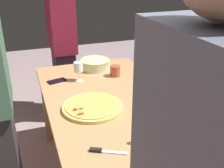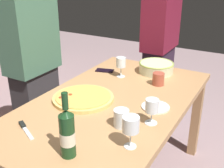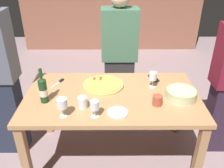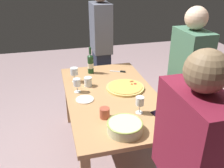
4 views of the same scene
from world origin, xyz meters
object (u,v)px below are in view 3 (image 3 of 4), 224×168
object	(u,v)px
wine_bottle	(43,90)
wine_glass_near_pizza	(153,77)
cup_amber	(83,102)
pizza_knife	(59,82)
cell_phone	(154,78)
wine_glass_far_left	(62,104)
cup_ceramic	(157,100)
person_guest_right	(119,57)
serving_bowl	(181,94)
pizza	(103,85)
wine_glass_by_bottle	(95,106)
dining_table	(112,103)
side_plate	(118,112)

from	to	relation	value
wine_bottle	wine_glass_near_pizza	xyz separation A→B (m)	(0.98, 0.25, -0.01)
cup_amber	pizza_knife	size ratio (longest dim) A/B	0.55
wine_bottle	pizza_knife	distance (m)	0.37
cell_phone	pizza_knife	world-z (taller)	pizza_knife
wine_glass_far_left	cup_ceramic	distance (m)	0.80
pizza_knife	person_guest_right	bearing A→B (deg)	40.72
serving_bowl	wine_glass_near_pizza	size ratio (longest dim) A/B	1.78
person_guest_right	serving_bowl	bearing A→B (deg)	39.07
pizza	cup_ceramic	bearing A→B (deg)	-34.99
wine_glass_near_pizza	wine_glass_by_bottle	size ratio (longest dim) A/B	1.07
pizza	wine_glass_near_pizza	xyz separation A→B (m)	(0.48, -0.02, 0.10)
cup_amber	person_guest_right	world-z (taller)	person_guest_right
person_guest_right	cell_phone	bearing A→B (deg)	43.55
pizza	cup_amber	xyz separation A→B (m)	(-0.16, -0.37, 0.04)
wine_bottle	wine_glass_by_bottle	xyz separation A→B (m)	(0.45, -0.22, -0.02)
serving_bowl	cup_ceramic	distance (m)	0.25
cell_phone	person_guest_right	distance (m)	0.57
pizza	pizza_knife	xyz separation A→B (m)	(-0.44, 0.07, -0.01)
dining_table	side_plate	distance (m)	0.30
dining_table	side_plate	size ratio (longest dim) A/B	9.24
wine_glass_near_pizza	person_guest_right	bearing A→B (deg)	115.50
pizza	cup_amber	size ratio (longest dim) A/B	4.02
dining_table	person_guest_right	bearing A→B (deg)	83.19
wine_glass_near_pizza	person_guest_right	xyz separation A→B (m)	(-0.30, 0.63, -0.06)
dining_table	pizza	size ratio (longest dim) A/B	4.04
pizza	wine_glass_near_pizza	distance (m)	0.49
cup_amber	cup_ceramic	distance (m)	0.64
dining_table	side_plate	world-z (taller)	side_plate
dining_table	pizza_knife	bearing A→B (deg)	156.07
wine_glass_far_left	person_guest_right	size ratio (longest dim) A/B	0.10
wine_glass_far_left	wine_glass_near_pizza	bearing A→B (deg)	31.01
wine_bottle	person_guest_right	xyz separation A→B (m)	(0.68, 0.88, -0.07)
wine_glass_by_bottle	person_guest_right	bearing A→B (deg)	78.17
wine_bottle	cell_phone	size ratio (longest dim) A/B	2.21
wine_glass_by_bottle	person_guest_right	xyz separation A→B (m)	(0.23, 1.10, -0.05)
wine_bottle	cell_phone	distance (m)	1.11
cup_ceramic	cell_phone	xyz separation A→B (m)	(0.05, 0.48, -0.04)
wine_bottle	wine_glass_near_pizza	distance (m)	1.01
serving_bowl	cup_amber	size ratio (longest dim) A/B	2.83
serving_bowl	cup_ceramic	xyz separation A→B (m)	(-0.23, -0.11, -0.00)
cup_ceramic	cell_phone	bearing A→B (deg)	84.63
wine_glass_near_pizza	cup_ceramic	xyz separation A→B (m)	(-0.00, -0.31, -0.07)
wine_glass_by_bottle	cell_phone	distance (m)	0.87
serving_bowl	side_plate	distance (m)	0.61
side_plate	pizza	bearing A→B (deg)	106.24
cell_phone	dining_table	bearing A→B (deg)	-158.65
cup_amber	cell_phone	bearing A→B (deg)	37.20
side_plate	cell_phone	world-z (taller)	same
wine_glass_near_pizza	cup_ceramic	distance (m)	0.32
side_plate	wine_glass_far_left	bearing A→B (deg)	-174.28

